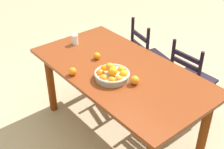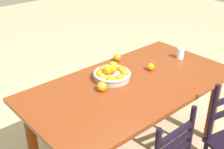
{
  "view_description": "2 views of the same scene",
  "coord_description": "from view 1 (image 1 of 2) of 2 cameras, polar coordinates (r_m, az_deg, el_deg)",
  "views": [
    {
      "loc": [
        1.77,
        -1.55,
        2.23
      ],
      "look_at": [
        0.07,
        -0.16,
        0.81
      ],
      "focal_mm": 48.24,
      "sensor_mm": 36.0,
      "label": 1
    },
    {
      "loc": [
        1.47,
        1.44,
        1.93
      ],
      "look_at": [
        0.07,
        -0.16,
        0.81
      ],
      "focal_mm": 46.65,
      "sensor_mm": 36.0,
      "label": 2
    }
  ],
  "objects": [
    {
      "name": "ground_plane",
      "position": [
        3.24,
        1.34,
        -10.63
      ],
      "size": [
        12.0,
        12.0,
        0.0
      ],
      "primitive_type": "plane",
      "color": "tan"
    },
    {
      "name": "chair_by_cabinet",
      "position": [
        3.29,
        14.53,
        -1.18
      ],
      "size": [
        0.39,
        0.39,
        0.9
      ],
      "rotation": [
        0.0,
        0.0,
        3.14
      ],
      "color": "black",
      "rests_on": "ground"
    },
    {
      "name": "orange_loose_0",
      "position": [
        2.55,
        4.32,
        -1.07
      ],
      "size": [
        0.08,
        0.08,
        0.08
      ],
      "primitive_type": "sphere",
      "color": "orange",
      "rests_on": "dining_table"
    },
    {
      "name": "chair_near_window",
      "position": [
        3.63,
        6.75,
        2.87
      ],
      "size": [
        0.46,
        0.46,
        0.92
      ],
      "rotation": [
        0.0,
        0.0,
        2.91
      ],
      "color": "black",
      "rests_on": "ground"
    },
    {
      "name": "fruit_bowl",
      "position": [
        2.61,
        -0.03,
        0.07
      ],
      "size": [
        0.31,
        0.31,
        0.15
      ],
      "color": "#A19F8F",
      "rests_on": "dining_table"
    },
    {
      "name": "drinking_glass",
      "position": [
        3.2,
        -7.03,
        6.61
      ],
      "size": [
        0.07,
        0.07,
        0.1
      ],
      "primitive_type": "cylinder",
      "color": "silver",
      "rests_on": "dining_table"
    },
    {
      "name": "dining_table",
      "position": [
        2.83,
        1.51,
        -1.0
      ],
      "size": [
        1.76,
        0.93,
        0.77
      ],
      "color": "maroon",
      "rests_on": "ground"
    },
    {
      "name": "orange_loose_2",
      "position": [
        2.68,
        -7.49,
        0.59
      ],
      "size": [
        0.07,
        0.07,
        0.07
      ],
      "primitive_type": "sphere",
      "color": "orange",
      "rests_on": "dining_table"
    },
    {
      "name": "orange_loose_1",
      "position": [
        2.91,
        -2.88,
        3.54
      ],
      "size": [
        0.07,
        0.07,
        0.07
      ],
      "primitive_type": "sphere",
      "color": "orange",
      "rests_on": "dining_table"
    }
  ]
}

